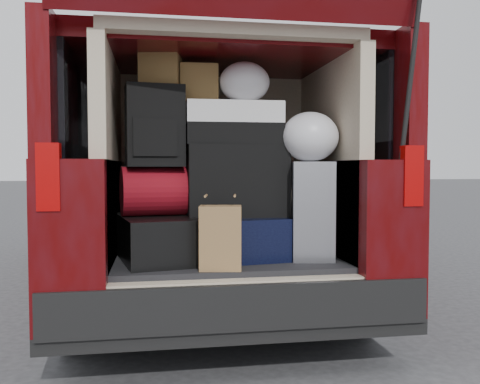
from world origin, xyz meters
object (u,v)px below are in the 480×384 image
object	(u,v)px
black_hardshell	(163,238)
twotone_duffel	(234,124)
navy_hardshell	(239,236)
red_duffel	(160,191)
backpack	(155,126)
silver_roller	(310,210)
kraft_bag	(220,238)
black_soft_case	(236,181)

from	to	relation	value
black_hardshell	twotone_duffel	bearing A→B (deg)	-8.08
navy_hardshell	red_duffel	size ratio (longest dim) A/B	1.29
backpack	silver_roller	bearing A→B (deg)	-10.12
black_hardshell	backpack	distance (m)	0.62
black_hardshell	navy_hardshell	xyz separation A→B (m)	(0.43, 0.03, -0.01)
black_hardshell	red_duffel	distance (m)	0.26
navy_hardshell	twotone_duffel	world-z (taller)	twotone_duffel
kraft_bag	navy_hardshell	bearing A→B (deg)	75.97
silver_roller	black_soft_case	bearing A→B (deg)	174.97
black_hardshell	kraft_bag	xyz separation A→B (m)	(0.28, -0.32, 0.04)
twotone_duffel	backpack	bearing A→B (deg)	-174.11
twotone_duffel	silver_roller	bearing A→B (deg)	-9.61
black_hardshell	black_soft_case	xyz separation A→B (m)	(0.41, 0.04, 0.31)
red_duffel	twotone_duffel	distance (m)	0.56
red_duffel	twotone_duffel	xyz separation A→B (m)	(0.42, -0.01, 0.38)
black_hardshell	silver_roller	distance (m)	0.84
black_soft_case	twotone_duffel	distance (m)	0.32
navy_hardshell	kraft_bag	size ratio (longest dim) A/B	1.67
black_hardshell	backpack	bearing A→B (deg)	-172.95
silver_roller	red_duffel	world-z (taller)	silver_roller
navy_hardshell	red_duffel	distance (m)	0.52
red_duffel	backpack	world-z (taller)	backpack
silver_roller	black_hardshell	bearing A→B (deg)	-175.29
black_hardshell	backpack	xyz separation A→B (m)	(-0.04, -0.01, 0.61)
red_duffel	black_soft_case	size ratio (longest dim) A/B	0.74
kraft_bag	twotone_duffel	size ratio (longest dim) A/B	0.60
black_soft_case	backpack	world-z (taller)	backpack
silver_roller	kraft_bag	world-z (taller)	silver_roller
silver_roller	black_soft_case	distance (m)	0.45
navy_hardshell	twotone_duffel	distance (m)	0.64
silver_roller	kraft_bag	size ratio (longest dim) A/B	1.69
silver_roller	red_duffel	xyz separation A→B (m)	(-0.84, 0.09, 0.11)
silver_roller	black_soft_case	size ratio (longest dim) A/B	0.97
red_duffel	backpack	xyz separation A→B (m)	(-0.02, -0.04, 0.36)
backpack	black_soft_case	bearing A→B (deg)	-0.13
kraft_bag	backpack	bearing A→B (deg)	145.53
silver_roller	backpack	xyz separation A→B (m)	(-0.86, 0.05, 0.46)
black_hardshell	navy_hardshell	size ratio (longest dim) A/B	1.14
black_soft_case	black_hardshell	bearing A→B (deg)	-175.79
silver_roller	red_duffel	bearing A→B (deg)	-177.19
silver_roller	twotone_duffel	distance (m)	0.65
red_duffel	backpack	distance (m)	0.36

